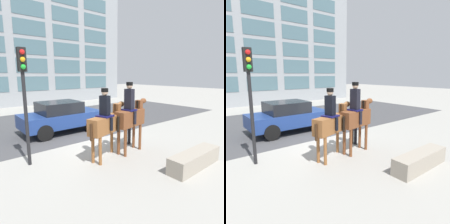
# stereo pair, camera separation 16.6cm
# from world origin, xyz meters

# --- Properties ---
(ground_plane) EXTENTS (80.00, 80.00, 0.00)m
(ground_plane) POSITION_xyz_m (0.00, 0.00, 0.00)
(ground_plane) COLOR #9E9B93
(road_surface) EXTENTS (24.97, 8.50, 0.01)m
(road_surface) POSITION_xyz_m (0.00, 4.75, 0.00)
(road_surface) COLOR #444447
(road_surface) RESTS_ON ground_plane
(office_building_facade) EXTENTS (24.97, 0.33, 15.44)m
(office_building_facade) POSITION_xyz_m (0.00, 12.99, 7.73)
(office_building_facade) COLOR #93999E
(office_building_facade) RESTS_ON ground_plane
(mounted_horse_lead) EXTENTS (1.97, 0.87, 2.50)m
(mounted_horse_lead) POSITION_xyz_m (-0.49, -1.55, 1.32)
(mounted_horse_lead) COLOR brown
(mounted_horse_lead) RESTS_ON ground_plane
(mounted_horse_companion) EXTENTS (1.80, 0.65, 2.68)m
(mounted_horse_companion) POSITION_xyz_m (0.57, -1.65, 1.41)
(mounted_horse_companion) COLOR brown
(mounted_horse_companion) RESTS_ON ground_plane
(pedestrian_bystander) EXTENTS (0.79, 0.66, 1.69)m
(pedestrian_bystander) POSITION_xyz_m (1.08, -0.97, 1.00)
(pedestrian_bystander) COLOR black
(pedestrian_bystander) RESTS_ON ground_plane
(street_car_near_lane) EXTENTS (4.02, 2.00, 1.59)m
(street_car_near_lane) POSITION_xyz_m (-0.28, 2.57, 0.83)
(street_car_near_lane) COLOR navy
(street_car_near_lane) RESTS_ON ground_plane
(traffic_light) EXTENTS (0.24, 0.29, 3.76)m
(traffic_light) POSITION_xyz_m (-2.82, -0.36, 2.53)
(traffic_light) COLOR black
(traffic_light) RESTS_ON ground_plane
(planter_ledge) EXTENTS (2.28, 0.56, 0.53)m
(planter_ledge) POSITION_xyz_m (1.22, -3.93, 0.26)
(planter_ledge) COLOR #9E9384
(planter_ledge) RESTS_ON ground_plane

